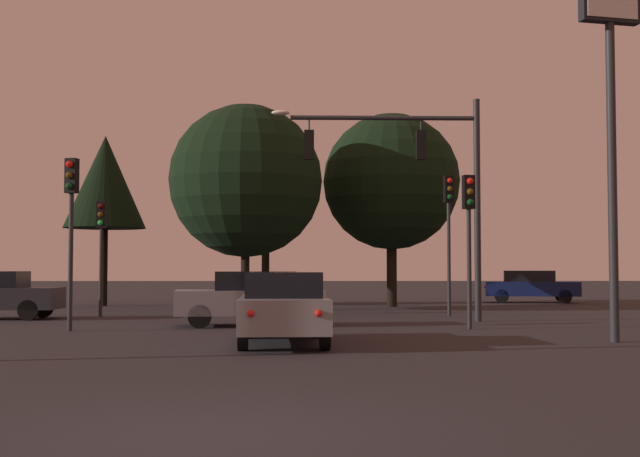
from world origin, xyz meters
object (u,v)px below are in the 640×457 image
object	(u,v)px
traffic_light_corner_right	(71,209)
tree_left_far	(266,189)
traffic_light_far_side	(469,219)
car_nearside_lane	(283,306)
traffic_light_median	(449,217)
car_far_lane	(531,286)
traffic_light_corner_left	(101,234)
tree_behind_sign	(391,182)
tree_right_cluster	(246,181)
tree_center_horizon	(105,182)
traffic_signal_mast_arm	(418,169)
car_crossing_left	(251,297)
store_sign_illuminated	(611,78)

from	to	relation	value
traffic_light_corner_right	tree_left_far	bearing A→B (deg)	75.78
traffic_light_far_side	car_nearside_lane	world-z (taller)	traffic_light_far_side
traffic_light_median	car_far_lane	world-z (taller)	traffic_light_median
traffic_light_corner_left	traffic_light_far_side	size ratio (longest dim) A/B	0.95
traffic_light_median	tree_behind_sign	xyz separation A→B (m)	(-1.20, 7.22, 1.95)
traffic_light_corner_right	traffic_light_median	bearing A→B (deg)	31.89
car_nearside_lane	tree_right_cluster	world-z (taller)	tree_right_cluster
car_nearside_lane	tree_behind_sign	bearing A→B (deg)	76.88
tree_center_horizon	traffic_light_corner_left	bearing A→B (deg)	-77.58
traffic_signal_mast_arm	car_nearside_lane	xyz separation A→B (m)	(-3.94, -7.75, -3.86)
traffic_light_far_side	tree_right_cluster	size ratio (longest dim) A/B	0.51
traffic_light_median	tree_left_far	world-z (taller)	tree_left_far
traffic_light_corner_right	car_crossing_left	distance (m)	5.44
traffic_signal_mast_arm	tree_center_horizon	size ratio (longest dim) A/B	0.92
traffic_light_far_side	car_crossing_left	distance (m)	6.40
traffic_light_far_side	tree_right_cluster	distance (m)	12.40
traffic_light_far_side	store_sign_illuminated	world-z (taller)	store_sign_illuminated
traffic_light_corner_left	tree_left_far	world-z (taller)	tree_left_far
traffic_signal_mast_arm	tree_right_cluster	world-z (taller)	tree_right_cluster
traffic_light_median	car_nearside_lane	xyz separation A→B (m)	(-5.38, -10.71, -2.56)
tree_behind_sign	tree_left_far	distance (m)	6.15
store_sign_illuminated	tree_left_far	xyz separation A→B (m)	(-8.48, 20.43, -0.55)
tree_behind_sign	tree_right_cluster	size ratio (longest dim) A/B	1.03
traffic_light_corner_left	traffic_light_median	size ratio (longest dim) A/B	0.81
traffic_signal_mast_arm	traffic_light_median	distance (m)	3.54
tree_center_horizon	tree_left_far	bearing A→B (deg)	14.38
car_nearside_lane	tree_right_cluster	size ratio (longest dim) A/B	0.59
traffic_light_corner_right	traffic_light_median	size ratio (longest dim) A/B	0.93
traffic_light_corner_left	car_nearside_lane	bearing A→B (deg)	-59.03
traffic_light_corner_right	traffic_signal_mast_arm	bearing A→B (deg)	22.07
car_far_lane	traffic_signal_mast_arm	bearing A→B (deg)	-116.88
tree_left_far	traffic_light_median	bearing A→B (deg)	-56.33
tree_left_far	traffic_light_corner_right	bearing A→B (deg)	-104.22
traffic_light_corner_right	tree_left_far	distance (m)	17.49
tree_center_horizon	tree_right_cluster	size ratio (longest dim) A/B	0.93
traffic_light_corner_right	tree_behind_sign	bearing A→B (deg)	55.23
tree_right_cluster	traffic_light_median	bearing A→B (deg)	-28.56
car_crossing_left	tree_center_horizon	size ratio (longest dim) A/B	0.58
car_nearside_lane	tree_right_cluster	distance (m)	15.31
tree_right_cluster	traffic_signal_mast_arm	bearing A→B (deg)	-50.09
traffic_light_median	tree_center_horizon	size ratio (longest dim) A/B	0.64
traffic_signal_mast_arm	car_nearside_lane	world-z (taller)	traffic_signal_mast_arm
traffic_light_far_side	tree_left_far	size ratio (longest dim) A/B	0.59
traffic_light_corner_left	car_crossing_left	distance (m)	7.45
car_far_lane	store_sign_illuminated	world-z (taller)	store_sign_illuminated
car_nearside_lane	tree_center_horizon	world-z (taller)	tree_center_horizon
traffic_light_corner_left	car_far_lane	bearing A→B (deg)	33.30
traffic_light_corner_right	tree_center_horizon	xyz separation A→B (m)	(-2.65, 15.06, 2.22)
car_crossing_left	tree_left_far	world-z (taller)	tree_left_far
traffic_light_corner_right	tree_left_far	size ratio (longest dim) A/B	0.64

